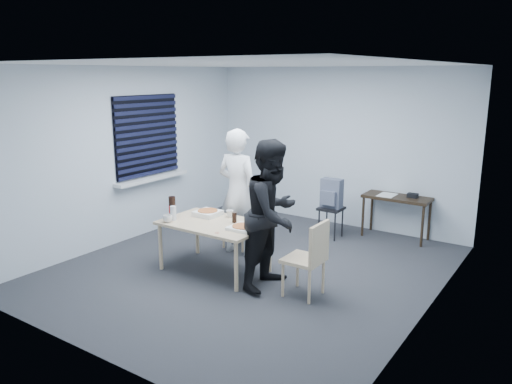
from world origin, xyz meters
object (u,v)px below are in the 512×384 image
Objects in this scene: dining_table at (214,227)px; stool at (331,214)px; chair_right at (311,254)px; soda_bottle at (172,208)px; person_black at (273,214)px; chair_far at (243,212)px; mug_b at (230,214)px; person_white at (238,192)px; side_table at (397,201)px; mug_a at (168,218)px; backpack at (331,194)px.

dining_table is 2.17m from stool.
chair_right is at bearing -70.37° from stool.
soda_bottle reaches higher than chair_right.
chair_right is 0.65m from person_black.
chair_right is (1.65, -1.01, 0.00)m from chair_far.
mug_b is at bearing 86.60° from dining_table.
chair_right is at bearing -31.51° from chair_far.
chair_right is 0.50× the size of person_white.
side_table reaches higher than stool.
mug_a is (-1.99, -2.92, 0.11)m from side_table.
person_black reaches higher than backpack.
chair_far is 1.94m from chair_right.
stool is (-0.84, -0.54, -0.22)m from side_table.
soda_bottle reaches higher than backpack.
chair_far is 1.36m from mug_a.
soda_bottle is at bearing -118.78° from stool.
backpack is 4.48× the size of mug_b.
chair_right is 3.05× the size of soda_bottle.
dining_table is at bearing -119.90° from side_table.
backpack is 3.64× the size of mug_a.
mug_b is (-0.63, -1.75, 0.32)m from stool.
chair_right is at bearing 4.46° from soda_bottle.
backpack reaches higher than mug_b.
backpack is (0.79, 1.33, -0.18)m from person_white.
backpack is at bearing 61.07° from soda_bottle.
person_black is at bearing 2.09° from dining_table.
soda_bottle reaches higher than side_table.
person_black is at bearing -40.90° from chair_far.
chair_far is at bearing -131.17° from stool.
side_table is at bearing 57.21° from mug_b.
stool is at bearing 61.22° from soda_bottle.
person_black is 3.65× the size of stool.
backpack is (-0.21, 2.01, -0.18)m from person_black.
person_white is 0.48m from mug_b.
stool is at bearing 72.46° from dining_table.
chair_right is 1.92m from mug_a.
soda_bottle is at bearing 113.25° from mug_a.
soda_bottle is at bearing 64.17° from person_white.
side_table is 1.01m from backpack.
mug_a is at bearing -170.50° from chair_right.
person_white is 17.70× the size of mug_b.
backpack reaches higher than chair_far.
chair_far is 1.40m from backpack.
mug_a is 1.23× the size of mug_b.
soda_bottle is at bearing -104.39° from chair_far.
mug_b is (-0.63, -1.74, -0.01)m from backpack.
chair_right is 7.24× the size of mug_a.
chair_far is 1.99× the size of backpack.
chair_far is at bearing 75.61° from soda_bottle.
chair_far and chair_right have the same top height.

